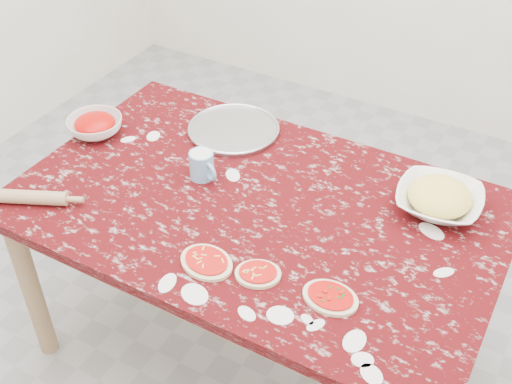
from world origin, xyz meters
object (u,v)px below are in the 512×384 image
Objects in this scene: pizza_tray at (234,130)px; rolling_pin at (32,197)px; cheese_bowl at (439,201)px; flour_mug at (202,165)px; worktable at (256,222)px; sauce_bowl at (95,126)px.

rolling_pin is (-0.36, -0.70, 0.02)m from pizza_tray.
flour_mug reaches higher than cheese_bowl.
worktable is 0.61m from cheese_bowl.
sauce_bowl reaches higher than rolling_pin.
sauce_bowl reaches higher than pizza_tray.
worktable is 0.27m from flour_mug.
pizza_tray is 1.45× the size of rolling_pin.
flour_mug reaches higher than worktable.
pizza_tray is at bearing 175.49° from cheese_bowl.
flour_mug reaches higher than sauce_bowl.
cheese_bowl is 1.34m from rolling_pin.
sauce_bowl is 0.51m from flour_mug.
rolling_pin is at bearing -77.87° from sauce_bowl.
cheese_bowl reaches higher than rolling_pin.
cheese_bowl is (0.82, -0.06, 0.03)m from pizza_tray.
cheese_bowl reaches higher than pizza_tray.
cheese_bowl reaches higher than sauce_bowl.
cheese_bowl is at bearing 17.04° from flour_mug.
flour_mug is 0.52× the size of rolling_pin.
sauce_bowl is 0.87× the size of rolling_pin.
pizza_tray is 1.24× the size of cheese_bowl.
rolling_pin is (-0.41, -0.40, -0.03)m from flour_mug.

